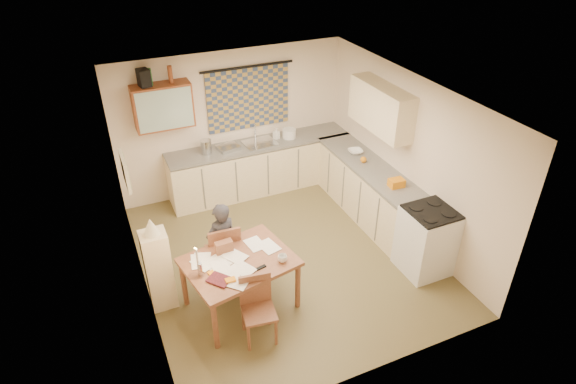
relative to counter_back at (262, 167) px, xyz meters
name	(u,v)px	position (x,y,z in m)	size (l,w,h in m)	color
floor	(285,256)	(-0.40, -1.95, -0.46)	(4.00, 4.50, 0.02)	brown
ceiling	(284,96)	(-0.40, -1.95, 2.06)	(4.00, 4.50, 0.02)	white
wall_back	(232,122)	(-0.40, 0.31, 0.80)	(4.00, 0.02, 2.50)	beige
wall_front	(376,291)	(-0.40, -4.21, 0.80)	(4.00, 0.02, 2.50)	beige
wall_left	(133,219)	(-2.41, -1.95, 0.80)	(0.02, 4.50, 2.50)	beige
wall_right	(407,156)	(1.61, -1.95, 0.80)	(0.02, 4.50, 2.50)	beige
window_blind	(248,99)	(-0.10, 0.27, 1.20)	(1.45, 0.03, 1.05)	navy
curtain_rod	(247,67)	(-0.10, 0.25, 1.75)	(0.04, 0.04, 1.60)	black
wall_cabinet	(163,106)	(-1.55, 0.13, 1.35)	(0.90, 0.34, 0.70)	brown
wall_cabinet_glass	(165,110)	(-1.55, -0.04, 1.35)	(0.84, 0.02, 0.64)	#99B2A5
upper_cabinet_right	(381,108)	(1.43, -1.40, 1.40)	(0.34, 1.30, 0.70)	beige
framed_print	(125,171)	(-2.37, -1.55, 1.25)	(0.04, 0.50, 0.40)	beige
print_canvas	(127,171)	(-2.35, -1.55, 1.25)	(0.01, 0.42, 0.32)	beige
counter_back	(262,167)	(0.00, 0.00, 0.00)	(3.30, 0.62, 0.92)	beige
counter_right	(376,197)	(1.30, -1.70, 0.00)	(0.62, 2.95, 0.92)	beige
stove	(427,240)	(1.30, -3.00, 0.05)	(0.64, 0.64, 1.00)	white
sink	(260,145)	(-0.02, 0.00, 0.43)	(0.55, 0.45, 0.10)	silver
tap	(255,132)	(-0.04, 0.18, 0.61)	(0.03, 0.03, 0.28)	silver
dish_rack	(228,148)	(-0.59, 0.00, 0.50)	(0.35, 0.30, 0.06)	silver
kettle	(206,147)	(-0.97, 0.00, 0.59)	(0.18, 0.18, 0.24)	silver
mixing_bowl	(289,133)	(0.53, 0.00, 0.55)	(0.24, 0.24, 0.16)	white
soap_bottle	(276,133)	(0.31, 0.05, 0.57)	(0.12, 0.12, 0.20)	white
bowl	(355,152)	(1.30, -1.00, 0.50)	(0.28, 0.28, 0.06)	white
orange_bag	(396,183)	(1.30, -2.17, 0.53)	(0.22, 0.16, 0.12)	orange
fruit_orange	(363,160)	(1.25, -1.33, 0.52)	(0.10, 0.10, 0.10)	orange
speaker	(144,78)	(-1.77, 0.13, 1.83)	(0.16, 0.20, 0.26)	black
bottle_green	(150,77)	(-1.68, 0.13, 1.83)	(0.07, 0.07, 0.26)	#195926
bottle_brown	(170,74)	(-1.38, 0.13, 1.83)	(0.07, 0.07, 0.26)	brown
dining_table	(241,283)	(-1.32, -2.64, -0.07)	(1.46, 1.21, 0.75)	brown
chair_far	(224,262)	(-1.36, -2.06, -0.16)	(0.45, 0.45, 0.95)	brown
chair_near	(259,320)	(-1.30, -3.22, -0.19)	(0.43, 0.43, 0.85)	brown
person	(222,244)	(-1.37, -2.07, 0.17)	(0.52, 0.41, 1.24)	black
shelf_stand	(159,270)	(-2.24, -2.19, 0.12)	(0.32, 0.30, 1.14)	beige
lampshade	(151,226)	(-2.24, -2.19, 0.79)	(0.20, 0.20, 0.22)	beige
letter_rack	(224,247)	(-1.43, -2.40, 0.38)	(0.22, 0.10, 0.16)	brown
mug	(282,258)	(-0.83, -2.87, 0.34)	(0.13, 0.13, 0.09)	white
magazine	(214,285)	(-1.73, -2.95, 0.31)	(0.32, 0.33, 0.03)	maroon
book	(211,278)	(-1.72, -2.81, 0.31)	(0.20, 0.25, 0.02)	orange
orange_box	(231,280)	(-1.53, -2.96, 0.32)	(0.12, 0.08, 0.04)	orange
eyeglasses	(261,267)	(-1.12, -2.88, 0.31)	(0.13, 0.04, 0.02)	black
candle_holder	(200,269)	(-1.82, -2.70, 0.39)	(0.06, 0.06, 0.18)	silver
candle	(197,256)	(-1.84, -2.71, 0.59)	(0.02, 0.02, 0.22)	white
candle_flame	(195,248)	(-1.85, -2.70, 0.71)	(0.02, 0.02, 0.02)	#FFCC66
papers	(227,262)	(-1.46, -2.62, 0.31)	(1.15, 0.93, 0.02)	white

